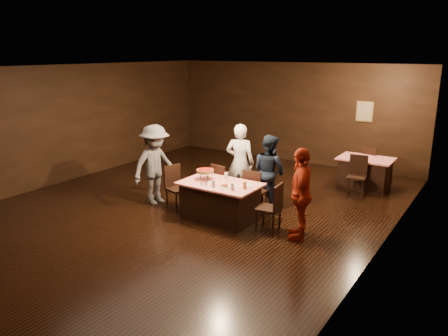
# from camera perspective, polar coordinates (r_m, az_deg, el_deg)

# --- Properties ---
(room) EXTENTS (10.00, 10.04, 3.02)m
(room) POSITION_cam_1_polar(r_m,az_deg,el_deg) (9.24, -4.11, 7.60)
(room) COLOR black
(room) RESTS_ON ground
(main_table) EXTENTS (1.60, 1.00, 0.77)m
(main_table) POSITION_cam_1_polar(r_m,az_deg,el_deg) (8.86, -0.51, -4.36)
(main_table) COLOR red
(main_table) RESTS_ON ground
(back_table) EXTENTS (1.30, 0.90, 0.77)m
(back_table) POSITION_cam_1_polar(r_m,az_deg,el_deg) (11.42, 17.91, -0.63)
(back_table) COLOR red
(back_table) RESTS_ON ground
(chair_far_left) EXTENTS (0.49, 0.49, 0.95)m
(chair_far_left) POSITION_cam_1_polar(r_m,az_deg,el_deg) (9.64, -0.01, -2.18)
(chair_far_left) COLOR black
(chair_far_left) RESTS_ON ground
(chair_far_right) EXTENTS (0.44, 0.44, 0.95)m
(chair_far_right) POSITION_cam_1_polar(r_m,az_deg,el_deg) (9.24, 4.14, -2.98)
(chair_far_right) COLOR black
(chair_far_right) RESTS_ON ground
(chair_end_left) EXTENTS (0.51, 0.51, 0.95)m
(chair_end_left) POSITION_cam_1_polar(r_m,az_deg,el_deg) (9.46, -6.06, -2.60)
(chair_end_left) COLOR black
(chair_end_left) RESTS_ON ground
(chair_end_right) EXTENTS (0.46, 0.46, 0.95)m
(chair_end_right) POSITION_cam_1_polar(r_m,az_deg,el_deg) (8.31, 5.83, -5.14)
(chair_end_right) COLOR black
(chair_end_right) RESTS_ON ground
(chair_back_near) EXTENTS (0.48, 0.48, 0.95)m
(chair_back_near) POSITION_cam_1_polar(r_m,az_deg,el_deg) (10.75, 16.93, -1.02)
(chair_back_near) COLOR black
(chair_back_near) RESTS_ON ground
(chair_back_far) EXTENTS (0.50, 0.50, 0.95)m
(chair_back_far) POSITION_cam_1_polar(r_m,az_deg,el_deg) (11.96, 18.74, 0.44)
(chair_back_far) COLOR black
(chair_back_far) RESTS_ON ground
(diner_white_jacket) EXTENTS (0.74, 0.60, 1.78)m
(diner_white_jacket) POSITION_cam_1_polar(r_m,az_deg,el_deg) (9.86, 2.10, 0.71)
(diner_white_jacket) COLOR silver
(diner_white_jacket) RESTS_ON ground
(diner_navy_hoodie) EXTENTS (0.93, 0.82, 1.61)m
(diner_navy_hoodie) POSITION_cam_1_polar(r_m,az_deg,el_deg) (9.50, 5.92, -0.43)
(diner_navy_hoodie) COLOR black
(diner_navy_hoodie) RESTS_ON ground
(diner_grey_knit) EXTENTS (0.86, 1.25, 1.79)m
(diner_grey_knit) POSITION_cam_1_polar(r_m,az_deg,el_deg) (9.76, -8.98, 0.42)
(diner_grey_knit) COLOR #58595E
(diner_grey_knit) RESTS_ON ground
(diner_red_shirt) EXTENTS (0.79, 1.08, 1.70)m
(diner_red_shirt) POSITION_cam_1_polar(r_m,az_deg,el_deg) (7.98, 9.99, -3.32)
(diner_red_shirt) COLOR #A72911
(diner_red_shirt) RESTS_ON ground
(pizza_stand) EXTENTS (0.38, 0.38, 0.22)m
(pizza_stand) POSITION_cam_1_polar(r_m,az_deg,el_deg) (8.95, -2.47, -0.38)
(pizza_stand) COLOR black
(pizza_stand) RESTS_ON main_table
(plate_with_slice) EXTENTS (0.25, 0.25, 0.06)m
(plate_with_slice) POSITION_cam_1_polar(r_m,az_deg,el_deg) (8.46, 0.21, -2.39)
(plate_with_slice) COLOR white
(plate_with_slice) RESTS_ON main_table
(plate_empty) EXTENTS (0.25, 0.25, 0.01)m
(plate_empty) POSITION_cam_1_polar(r_m,az_deg,el_deg) (8.58, 3.10, -2.28)
(plate_empty) COLOR white
(plate_empty) RESTS_ON main_table
(glass_front_left) EXTENTS (0.08, 0.08, 0.14)m
(glass_front_left) POSITION_cam_1_polar(r_m,az_deg,el_deg) (8.46, -1.37, -2.08)
(glass_front_left) COLOR silver
(glass_front_left) RESTS_ON main_table
(glass_front_right) EXTENTS (0.08, 0.08, 0.14)m
(glass_front_right) POSITION_cam_1_polar(r_m,az_deg,el_deg) (8.29, 1.11, -2.44)
(glass_front_right) COLOR silver
(glass_front_right) RESTS_ON main_table
(glass_amber) EXTENTS (0.08, 0.08, 0.14)m
(glass_amber) POSITION_cam_1_polar(r_m,az_deg,el_deg) (8.38, 2.71, -2.27)
(glass_amber) COLOR #BF7F26
(glass_amber) RESTS_ON main_table
(glass_back) EXTENTS (0.08, 0.08, 0.14)m
(glass_back) POSITION_cam_1_polar(r_m,az_deg,el_deg) (8.99, 0.28, -1.03)
(glass_back) COLOR silver
(glass_back) RESTS_ON main_table
(condiments) EXTENTS (0.17, 0.10, 0.09)m
(condiments) POSITION_cam_1_polar(r_m,az_deg,el_deg) (8.61, -2.56, -1.94)
(condiments) COLOR silver
(condiments) RESTS_ON main_table
(napkin_center) EXTENTS (0.19, 0.19, 0.01)m
(napkin_center) POSITION_cam_1_polar(r_m,az_deg,el_deg) (8.59, 1.15, -2.28)
(napkin_center) COLOR white
(napkin_center) RESTS_ON main_table
(napkin_left) EXTENTS (0.21, 0.21, 0.01)m
(napkin_left) POSITION_cam_1_polar(r_m,az_deg,el_deg) (8.78, -1.51, -1.88)
(napkin_left) COLOR white
(napkin_left) RESTS_ON main_table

